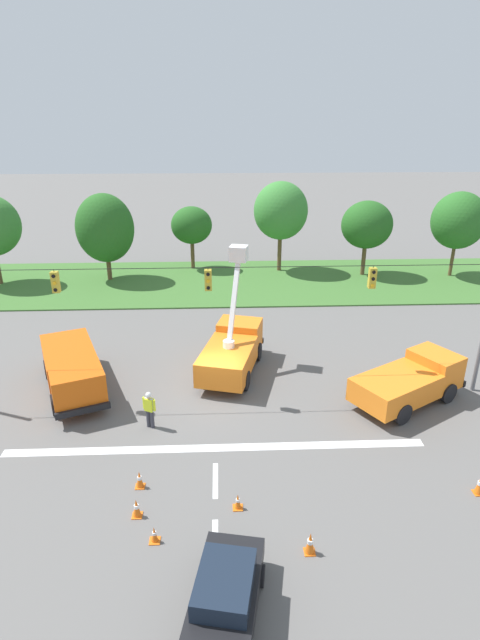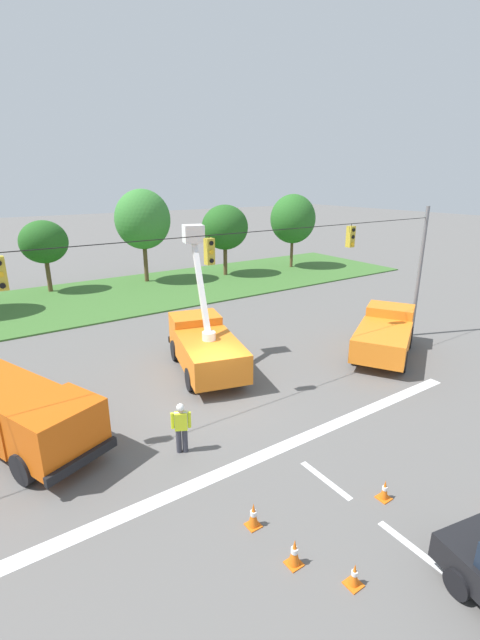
{
  "view_description": "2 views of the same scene",
  "coord_description": "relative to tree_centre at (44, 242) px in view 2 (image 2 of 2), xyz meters",
  "views": [
    {
      "loc": [
        0.3,
        -21.48,
        12.96
      ],
      "look_at": [
        1.37,
        4.02,
        2.37
      ],
      "focal_mm": 28.0,
      "sensor_mm": 36.0,
      "label": 1
    },
    {
      "loc": [
        -8.06,
        -13.57,
        8.56
      ],
      "look_at": [
        2.16,
        1.54,
        2.51
      ],
      "focal_mm": 24.0,
      "sensor_mm": 36.0,
      "label": 2
    }
  ],
  "objects": [
    {
      "name": "traffic_cone_mid_right",
      "position": [
        -0.72,
        -28.36,
        -3.6
      ],
      "size": [
        0.36,
        0.36,
        0.71
      ],
      "color": "orange",
      "rests_on": "ground"
    },
    {
      "name": "road_worker",
      "position": [
        -0.8,
        -24.47,
        -2.94
      ],
      "size": [
        0.59,
        0.4,
        1.77
      ],
      "color": "#383842",
      "rests_on": "ground"
    },
    {
      "name": "ground_plane",
      "position": [
        2.1,
        -21.91,
        -3.94
      ],
      "size": [
        200.0,
        200.0,
        0.0
      ],
      "primitive_type": "plane",
      "color": "#605E5B"
    },
    {
      "name": "tree_east_end",
      "position": [
        22.14,
        -3.14,
        0.86
      ],
      "size": [
        4.42,
        4.31,
        7.15
      ],
      "color": "brown",
      "rests_on": "ground"
    },
    {
      "name": "tree_east",
      "position": [
        7.65,
        -0.96,
        1.37
      ],
      "size": [
        4.59,
        4.38,
        7.77
      ],
      "color": "brown",
      "rests_on": "ground"
    },
    {
      "name": "tree_centre",
      "position": [
        0.0,
        0.0,
        0.0
      ],
      "size": [
        3.57,
        3.1,
        5.59
      ],
      "color": "brown",
      "rests_on": "ground"
    },
    {
      "name": "tree_far_east",
      "position": [
        14.7,
        -2.54,
        0.44
      ],
      "size": [
        4.25,
        3.88,
        6.38
      ],
      "color": "brown",
      "rests_on": "ground"
    },
    {
      "name": "traffic_cone_lane_edge_a",
      "position": [
        0.13,
        -30.97,
        -3.67
      ],
      "size": [
        0.36,
        0.36,
        0.59
      ],
      "color": "orange",
      "rests_on": "ground"
    },
    {
      "name": "signal_gantry",
      "position": [
        2.1,
        -21.92,
        0.49
      ],
      "size": [
        26.2,
        0.33,
        7.2
      ],
      "color": "slate",
      "rests_on": "ground"
    },
    {
      "name": "traffic_cone_near_bucket",
      "position": [
        2.9,
        -29.6,
        -3.66
      ],
      "size": [
        0.36,
        0.36,
        0.61
      ],
      "color": "orange",
      "rests_on": "ground"
    },
    {
      "name": "grass_verge",
      "position": [
        2.1,
        -3.91,
        -3.89
      ],
      "size": [
        56.0,
        12.0,
        0.1
      ],
      "primitive_type": "cube",
      "color": "#3D6B2D",
      "rests_on": "ground"
    },
    {
      "name": "traffic_cone_mid_left",
      "position": [
        -0.61,
        -29.83,
        -3.59
      ],
      "size": [
        0.36,
        0.36,
        0.72
      ],
      "color": "orange",
      "rests_on": "ground"
    },
    {
      "name": "utility_truck_bucket_lift",
      "position": [
        3.0,
        -19.32,
        -2.61
      ],
      "size": [
        3.89,
        6.4,
        6.54
      ],
      "color": "orange",
      "rests_on": "ground"
    },
    {
      "name": "utility_truck_support_near",
      "position": [
        11.45,
        -22.82,
        -2.83
      ],
      "size": [
        6.2,
        5.05,
        2.11
      ],
      "color": "orange",
      "rests_on": "ground"
    },
    {
      "name": "lane_markings",
      "position": [
        2.1,
        -27.61,
        -3.94
      ],
      "size": [
        17.6,
        15.25,
        0.01
      ],
      "color": "silver",
      "rests_on": "ground"
    },
    {
      "name": "utility_truck_support_far",
      "position": [
        -5.02,
        -21.08,
        -2.74
      ],
      "size": [
        4.73,
        7.08,
        2.16
      ],
      "color": "#D6560F",
      "rests_on": "ground"
    }
  ]
}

